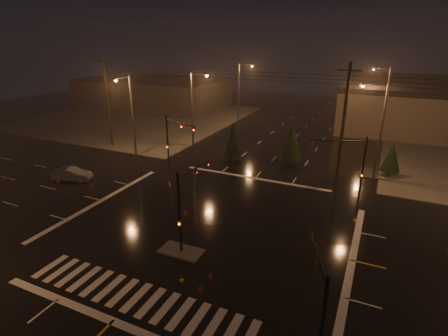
{
  "coord_description": "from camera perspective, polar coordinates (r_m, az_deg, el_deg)",
  "views": [
    {
      "loc": [
        11.43,
        -21.66,
        14.19
      ],
      "look_at": [
        -0.96,
        5.23,
        3.0
      ],
      "focal_mm": 28.0,
      "sensor_mm": 36.0,
      "label": 1
    }
  ],
  "objects": [
    {
      "name": "signal_mast_ne",
      "position": [
        33.5,
        20.17,
        1.32
      ],
      "size": [
        4.84,
        1.86,
        6.0
      ],
      "color": "black",
      "rests_on": "ground"
    },
    {
      "name": "utility_pole_0",
      "position": [
        49.54,
        -18.47,
        10.3
      ],
      "size": [
        2.2,
        0.32,
        12.0
      ],
      "color": "black",
      "rests_on": "ground"
    },
    {
      "name": "signal_mast_nw",
      "position": [
        39.46,
        -8.35,
        5.21
      ],
      "size": [
        4.84,
        1.86,
        6.0
      ],
      "color": "black",
      "rests_on": "ground"
    },
    {
      "name": "conifer_3",
      "position": [
        42.79,
        1.34,
        4.97
      ],
      "size": [
        2.42,
        2.42,
        4.48
      ],
      "color": "black",
      "rests_on": "ground"
    },
    {
      "name": "streetlight_3",
      "position": [
        38.58,
        23.9,
        6.38
      ],
      "size": [
        2.77,
        0.32,
        10.0
      ],
      "color": "#38383A",
      "rests_on": "ground"
    },
    {
      "name": "streetlight_5",
      "position": [
        43.6,
        -15.03,
        8.92
      ],
      "size": [
        0.32,
        2.77,
        10.0
      ],
      "color": "#38383A",
      "rests_on": "ground"
    },
    {
      "name": "median_island",
      "position": [
        25.33,
        -6.97,
        -13.33
      ],
      "size": [
        3.0,
        1.6,
        0.15
      ],
      "primitive_type": "cube",
      "color": "#4B4843",
      "rests_on": "ground"
    },
    {
      "name": "stop_bar_far",
      "position": [
        37.39,
        5.04,
        -1.67
      ],
      "size": [
        16.0,
        0.5,
        0.01
      ],
      "primitive_type": "cube",
      "color": "beige",
      "rests_on": "ground"
    },
    {
      "name": "car_crossing",
      "position": [
        39.86,
        -23.59,
        -0.92
      ],
      "size": [
        4.32,
        2.65,
        1.34
      ],
      "primitive_type": "imported",
      "rotation": [
        0.0,
        0.0,
        1.89
      ],
      "color": "slate",
      "rests_on": "ground"
    },
    {
      "name": "utility_pole_1",
      "position": [
        36.72,
        18.9,
        6.92
      ],
      "size": [
        2.2,
        0.32,
        12.0
      ],
      "color": "black",
      "rests_on": "ground"
    },
    {
      "name": "crosswalk",
      "position": [
        22.18,
        -14.1,
        -19.79
      ],
      "size": [
        15.0,
        2.6,
        0.01
      ],
      "primitive_type": "cube",
      "color": "beige",
      "rests_on": "ground"
    },
    {
      "name": "conifer_4",
      "position": [
        41.32,
        10.92,
        4.28
      ],
      "size": [
        2.65,
        2.65,
        4.84
      ],
      "color": "black",
      "rests_on": "ground"
    },
    {
      "name": "ground",
      "position": [
        28.3,
        -2.71,
        -9.41
      ],
      "size": [
        140.0,
        140.0,
        0.0
      ],
      "primitive_type": "plane",
      "color": "black",
      "rests_on": "ground"
    },
    {
      "name": "streetlight_1",
      "position": [
        46.42,
        -4.95,
        10.22
      ],
      "size": [
        2.77,
        0.32,
        10.0
      ],
      "color": "#38383A",
      "rests_on": "ground"
    },
    {
      "name": "commercial_block",
      "position": [
        79.61,
        -11.51,
        12.08
      ],
      "size": [
        30.0,
        18.0,
        5.6
      ],
      "primitive_type": "cube",
      "color": "#393432",
      "rests_on": "ground"
    },
    {
      "name": "signal_mast_se",
      "position": [
        15.91,
        15.23,
        -21.38
      ],
      "size": [
        1.55,
        3.87,
        6.0
      ],
      "color": "black",
      "rests_on": "ground"
    },
    {
      "name": "signal_mast_median",
      "position": [
        24.19,
        -6.2,
        -4.99
      ],
      "size": [
        0.25,
        4.59,
        6.0
      ],
      "color": "black",
      "rests_on": "ground"
    },
    {
      "name": "streetlight_2",
      "position": [
        60.66,
        2.67,
        12.74
      ],
      "size": [
        2.77,
        0.32,
        10.0
      ],
      "color": "#38383A",
      "rests_on": "ground"
    },
    {
      "name": "sidewalk_nw",
      "position": [
        67.71,
        -13.82,
        8.07
      ],
      "size": [
        36.0,
        36.0,
        0.12
      ],
      "primitive_type": "cube",
      "color": "#4B4843",
      "rests_on": "ground"
    },
    {
      "name": "conifer_0",
      "position": [
        40.92,
        25.7,
        1.64
      ],
      "size": [
        2.0,
        2.0,
        3.82
      ],
      "color": "black",
      "rests_on": "ground"
    },
    {
      "name": "streetlight_4",
      "position": [
        58.26,
        24.67,
        10.59
      ],
      "size": [
        2.77,
        0.32,
        10.0
      ],
      "color": "#38383A",
      "rests_on": "ground"
    },
    {
      "name": "stop_bar_near",
      "position": [
        21.1,
        -17.71,
        -22.73
      ],
      "size": [
        16.0,
        0.5,
        0.01
      ],
      "primitive_type": "cube",
      "color": "beige",
      "rests_on": "ground"
    }
  ]
}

